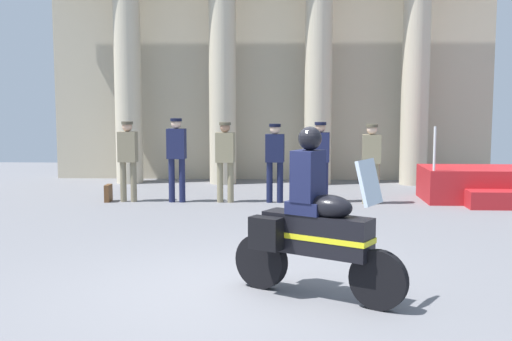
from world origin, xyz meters
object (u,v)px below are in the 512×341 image
reviewing_stand (496,185)px  officer_in_row_3 (275,156)px  officer_in_row_4 (320,155)px  officer_in_row_1 (177,153)px  motorcycle_with_rider (311,227)px  officer_in_row_5 (371,157)px  briefcase_on_ground (108,193)px  officer_in_row_2 (225,155)px  officer_in_row_0 (128,155)px

reviewing_stand → officer_in_row_3: officer_in_row_3 is taller
reviewing_stand → officer_in_row_4: (-3.74, -0.31, 0.65)m
officer_in_row_1 → motorcycle_with_rider: 6.88m
officer_in_row_5 → officer_in_row_3: bearing=2.9°
reviewing_stand → briefcase_on_ground: size_ratio=8.45×
officer_in_row_1 → briefcase_on_ground: 1.70m
reviewing_stand → officer_in_row_2: size_ratio=1.81×
officer_in_row_3 → briefcase_on_ground: size_ratio=4.57×
officer_in_row_2 → reviewing_stand: bearing=-170.7°
officer_in_row_4 → officer_in_row_3: bearing=8.5°
officer_in_row_2 → motorcycle_with_rider: bearing=109.1°
officer_in_row_1 → briefcase_on_ground: size_ratio=4.88×
reviewing_stand → officer_in_row_2: officer_in_row_2 is taller
officer_in_row_3 → motorcycle_with_rider: motorcycle_with_rider is taller
officer_in_row_2 → motorcycle_with_rider: motorcycle_with_rider is taller
officer_in_row_4 → officer_in_row_5: 1.05m
officer_in_row_2 → officer_in_row_3: (1.03, 0.02, -0.02)m
officer_in_row_5 → motorcycle_with_rider: motorcycle_with_rider is taller
officer_in_row_3 → officer_in_row_0: bearing=6.0°
reviewing_stand → officer_in_row_4: size_ratio=1.81×
officer_in_row_1 → officer_in_row_4: 2.99m
officer_in_row_2 → officer_in_row_4: 1.98m
officer_in_row_2 → officer_in_row_3: bearing=-173.2°
officer_in_row_0 → motorcycle_with_rider: size_ratio=0.89×
officer_in_row_0 → officer_in_row_2: officer_in_row_0 is taller
officer_in_row_1 → officer_in_row_2: 1.02m
officer_in_row_4 → officer_in_row_2: bearing=7.6°
briefcase_on_ground → officer_in_row_2: bearing=0.3°
officer_in_row_2 → officer_in_row_3: 1.03m
briefcase_on_ground → reviewing_stand: bearing=2.8°
officer_in_row_3 → officer_in_row_5: 1.98m
officer_in_row_0 → officer_in_row_1: size_ratio=0.96×
officer_in_row_5 → briefcase_on_ground: 5.55m
officer_in_row_3 → officer_in_row_4: bearing=-171.5°
motorcycle_with_rider → briefcase_on_ground: bearing=152.7°
officer_in_row_0 → officer_in_row_3: officer_in_row_0 is taller
officer_in_row_0 → motorcycle_with_rider: (3.59, -6.39, -0.20)m
officer_in_row_0 → officer_in_row_5: 5.06m
officer_in_row_5 → motorcycle_with_rider: 6.50m
officer_in_row_2 → officer_in_row_4: (1.98, 0.07, 0.00)m
officer_in_row_1 → officer_in_row_4: bearing=-172.7°
officer_in_row_0 → motorcycle_with_rider: motorcycle_with_rider is taller
officer_in_row_5 → officer_in_row_1: bearing=4.8°
motorcycle_with_rider → officer_in_row_3: bearing=125.0°
reviewing_stand → officer_in_row_1: 6.78m
reviewing_stand → briefcase_on_ground: reviewing_stand is taller
officer_in_row_3 → briefcase_on_ground: bearing=6.1°
reviewing_stand → officer_in_row_3: size_ratio=1.85×
briefcase_on_ground → officer_in_row_1: bearing=-0.2°
officer_in_row_3 → officer_in_row_2: bearing=6.8°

